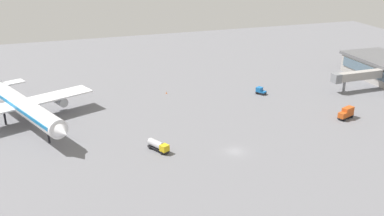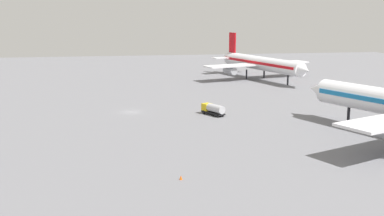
{
  "view_description": "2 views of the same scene",
  "coord_description": "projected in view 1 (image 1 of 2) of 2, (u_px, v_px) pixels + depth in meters",
  "views": [
    {
      "loc": [
        -91.64,
        41.89,
        50.38
      ],
      "look_at": [
        24.29,
        3.15,
        3.11
      ],
      "focal_mm": 41.9,
      "sensor_mm": 36.0,
      "label": 1
    },
    {
      "loc": [
        111.29,
        -4.76,
        23.07
      ],
      "look_at": [
        22.6,
        10.39,
        5.03
      ],
      "focal_mm": 45.61,
      "sensor_mm": 36.0,
      "label": 2
    }
  ],
  "objects": [
    {
      "name": "safety_cone_near_gate",
      "position": [
        166.0,
        93.0,
        152.22
      ],
      "size": [
        0.44,
        0.44,
        0.6
      ],
      "primitive_type": "cone",
      "color": "#EA590C",
      "rests_on": "ground"
    },
    {
      "name": "catering_truck",
      "position": [
        346.0,
        113.0,
        131.19
      ],
      "size": [
        3.81,
        5.91,
        3.3
      ],
      "rotation": [
        0.0,
        0.0,
        1.94
      ],
      "color": "black",
      "rests_on": "ground"
    },
    {
      "name": "jet_bridge",
      "position": [
        356.0,
        76.0,
        153.88
      ],
      "size": [
        3.24,
        19.6,
        6.74
      ],
      "rotation": [
        0.0,
        0.0,
        1.59
      ],
      "color": "#9E9993",
      "rests_on": "ground"
    },
    {
      "name": "baggage_tug",
      "position": [
        260.0,
        91.0,
        151.68
      ],
      "size": [
        3.75,
        3.52,
        2.3
      ],
      "rotation": [
        0.0,
        0.0,
        0.59
      ],
      "color": "black",
      "rests_on": "ground"
    },
    {
      "name": "ground",
      "position": [
        235.0,
        151.0,
        111.62
      ],
      "size": [
        288.0,
        288.0,
        0.0
      ],
      "primitive_type": "plane",
      "color": "slate"
    },
    {
      "name": "airplane_at_gate",
      "position": [
        21.0,
        104.0,
        125.61
      ],
      "size": [
        51.76,
        42.81,
        16.58
      ],
      "rotation": [
        0.0,
        0.0,
        3.54
      ],
      "color": "white",
      "rests_on": "ground"
    },
    {
      "name": "fuel_truck",
      "position": [
        158.0,
        146.0,
        111.6
      ],
      "size": [
        6.47,
        4.58,
        2.5
      ],
      "rotation": [
        0.0,
        0.0,
        3.62
      ],
      "color": "black",
      "rests_on": "ground"
    }
  ]
}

